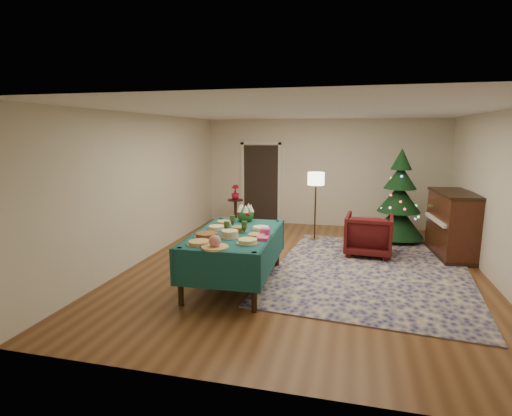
% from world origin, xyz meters
% --- Properties ---
extents(room_shell, '(7.00, 7.00, 7.00)m').
position_xyz_m(room_shell, '(0.00, 0.00, 1.35)').
color(room_shell, '#593319').
rests_on(room_shell, ground).
extents(doorway, '(1.08, 0.04, 2.16)m').
position_xyz_m(doorway, '(-1.60, 3.48, 1.10)').
color(doorway, black).
rests_on(doorway, ground).
extents(rug, '(3.60, 4.50, 0.02)m').
position_xyz_m(rug, '(1.14, 0.09, 0.01)').
color(rug, '#171653').
rests_on(rug, ground).
extents(buffet_table, '(1.31, 2.17, 0.83)m').
position_xyz_m(buffet_table, '(-0.97, -0.98, 0.66)').
color(buffet_table, black).
rests_on(buffet_table, ground).
extents(platter_0, '(0.35, 0.35, 0.05)m').
position_xyz_m(platter_0, '(-1.25, -1.75, 0.85)').
color(platter_0, silver).
rests_on(platter_0, buffet_table).
extents(platter_1, '(0.38, 0.38, 0.18)m').
position_xyz_m(platter_1, '(-0.98, -1.86, 0.90)').
color(platter_1, silver).
rests_on(platter_1, buffet_table).
extents(platter_2, '(0.31, 0.31, 0.07)m').
position_xyz_m(platter_2, '(-0.61, -1.56, 0.86)').
color(platter_2, silver).
rests_on(platter_2, buffet_table).
extents(platter_3, '(0.38, 0.38, 0.06)m').
position_xyz_m(platter_3, '(-1.31, -1.32, 0.85)').
color(platter_3, silver).
rests_on(platter_3, buffet_table).
extents(platter_4, '(0.29, 0.29, 0.11)m').
position_xyz_m(platter_4, '(-0.95, -1.31, 0.88)').
color(platter_4, silver).
rests_on(platter_4, buffet_table).
extents(platter_5, '(0.29, 0.29, 0.05)m').
position_xyz_m(platter_5, '(-0.58, -1.16, 0.85)').
color(platter_5, silver).
rests_on(platter_5, buffet_table).
extents(platter_6, '(0.30, 0.30, 0.06)m').
position_xyz_m(platter_6, '(-1.32, -0.85, 0.85)').
color(platter_6, silver).
rests_on(platter_6, buffet_table).
extents(platter_7, '(0.27, 0.27, 0.08)m').
position_xyz_m(platter_7, '(-0.94, -0.90, 0.87)').
color(platter_7, silver).
rests_on(platter_7, buffet_table).
extents(platter_8, '(0.31, 0.31, 0.05)m').
position_xyz_m(platter_8, '(-0.63, -0.68, 0.85)').
color(platter_8, silver).
rests_on(platter_8, buffet_table).
extents(platter_9, '(0.27, 0.27, 0.05)m').
position_xyz_m(platter_9, '(-1.33, -0.43, 0.85)').
color(platter_9, silver).
rests_on(platter_9, buffet_table).
extents(goblet_0, '(0.09, 0.09, 0.19)m').
position_xyz_m(goblet_0, '(-1.12, -0.61, 0.93)').
color(goblet_0, '#2D471E').
rests_on(goblet_0, buffet_table).
extents(goblet_1, '(0.09, 0.09, 0.19)m').
position_xyz_m(goblet_1, '(-0.81, -1.00, 0.93)').
color(goblet_1, '#2D471E').
rests_on(goblet_1, buffet_table).
extents(goblet_2, '(0.09, 0.09, 0.19)m').
position_xyz_m(goblet_2, '(-1.07, -1.09, 0.93)').
color(goblet_2, '#2D471E').
rests_on(goblet_2, buffet_table).
extents(napkin_stack, '(0.17, 0.17, 0.04)m').
position_xyz_m(napkin_stack, '(-0.46, -1.30, 0.85)').
color(napkin_stack, '#EC4183').
rests_on(napkin_stack, buffet_table).
extents(gift_box, '(0.14, 0.14, 0.11)m').
position_xyz_m(gift_box, '(-0.47, -1.05, 0.88)').
color(gift_box, '#CF3991').
rests_on(gift_box, buffet_table).
extents(centerpiece, '(0.30, 0.30, 0.34)m').
position_xyz_m(centerpiece, '(-1.03, -0.16, 0.97)').
color(centerpiece, '#1E4C1E').
rests_on(centerpiece, buffet_table).
extents(armchair, '(0.93, 0.88, 0.89)m').
position_xyz_m(armchair, '(1.12, 1.09, 0.45)').
color(armchair, '#480F10').
rests_on(armchair, ground).
extents(floor_lamp, '(0.37, 0.37, 1.51)m').
position_xyz_m(floor_lamp, '(-0.02, 2.00, 1.28)').
color(floor_lamp, '#A57F3F').
rests_on(floor_lamp, ground).
extents(side_table, '(0.40, 0.40, 0.71)m').
position_xyz_m(side_table, '(-2.10, 2.77, 0.34)').
color(side_table, black).
rests_on(side_table, ground).
extents(potted_plant, '(0.21, 0.38, 0.21)m').
position_xyz_m(potted_plant, '(-2.10, 2.77, 0.81)').
color(potted_plant, '#AA0C25').
rests_on(potted_plant, side_table).
extents(christmas_tree, '(1.17, 1.17, 2.04)m').
position_xyz_m(christmas_tree, '(1.77, 2.33, 0.91)').
color(christmas_tree, black).
rests_on(christmas_tree, ground).
extents(piano, '(0.81, 1.51, 1.26)m').
position_xyz_m(piano, '(2.67, 1.41, 0.61)').
color(piano, black).
rests_on(piano, ground).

